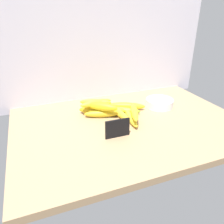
# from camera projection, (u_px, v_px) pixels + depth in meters

# --- Properties ---
(counter_top) EXTENTS (1.10, 0.76, 0.03)m
(counter_top) POSITION_uv_depth(u_px,v_px,m) (130.00, 125.00, 1.09)
(counter_top) COLOR #A5835D
(counter_top) RESTS_ON ground
(back_wall) EXTENTS (1.30, 0.02, 0.70)m
(back_wall) POSITION_uv_depth(u_px,v_px,m) (103.00, 44.00, 1.27)
(back_wall) COLOR silver
(back_wall) RESTS_ON ground
(chalkboard_sign) EXTENTS (0.11, 0.02, 0.08)m
(chalkboard_sign) POSITION_uv_depth(u_px,v_px,m) (117.00, 129.00, 0.95)
(chalkboard_sign) COLOR black
(chalkboard_sign) RESTS_ON counter_top
(fruit_bowl) EXTENTS (0.15, 0.15, 0.04)m
(fruit_bowl) POSITION_uv_depth(u_px,v_px,m) (160.00, 103.00, 1.25)
(fruit_bowl) COLOR silver
(fruit_bowl) RESTS_ON counter_top
(banana_0) EXTENTS (0.19, 0.13, 0.04)m
(banana_0) POSITION_uv_depth(u_px,v_px,m) (121.00, 110.00, 1.17)
(banana_0) COLOR #9ABE2E
(banana_0) RESTS_ON counter_top
(banana_1) EXTENTS (0.21, 0.13, 0.04)m
(banana_1) POSITION_uv_depth(u_px,v_px,m) (126.00, 106.00, 1.21)
(banana_1) COLOR yellow
(banana_1) RESTS_ON counter_top
(banana_2) EXTENTS (0.16, 0.11, 0.04)m
(banana_2) POSITION_uv_depth(u_px,v_px,m) (94.00, 110.00, 1.16)
(banana_2) COLOR gold
(banana_2) RESTS_ON counter_top
(banana_3) EXTENTS (0.18, 0.13, 0.04)m
(banana_3) POSITION_uv_depth(u_px,v_px,m) (109.00, 109.00, 1.17)
(banana_3) COLOR yellow
(banana_3) RESTS_ON counter_top
(banana_4) EXTENTS (0.06, 0.18, 0.03)m
(banana_4) POSITION_uv_depth(u_px,v_px,m) (120.00, 114.00, 1.13)
(banana_4) COLOR yellow
(banana_4) RESTS_ON counter_top
(banana_5) EXTENTS (0.06, 0.19, 0.03)m
(banana_5) POSITION_uv_depth(u_px,v_px,m) (131.00, 118.00, 1.09)
(banana_5) COLOR yellow
(banana_5) RESTS_ON counter_top
(banana_6) EXTENTS (0.18, 0.09, 0.04)m
(banana_6) POSITION_uv_depth(u_px,v_px,m) (101.00, 114.00, 1.13)
(banana_6) COLOR gold
(banana_6) RESTS_ON counter_top
(banana_7) EXTENTS (0.15, 0.14, 0.04)m
(banana_7) POSITION_uv_depth(u_px,v_px,m) (102.00, 106.00, 1.11)
(banana_7) COLOR yellow
(banana_7) RESTS_ON banana_6
(banana_8) EXTENTS (0.10, 0.19, 0.03)m
(banana_8) POSITION_uv_depth(u_px,v_px,m) (134.00, 112.00, 1.07)
(banana_8) COLOR yellow
(banana_8) RESTS_ON banana_5
(banana_9) EXTENTS (0.17, 0.05, 0.03)m
(banana_9) POSITION_uv_depth(u_px,v_px,m) (96.00, 103.00, 1.15)
(banana_9) COLOR yellow
(banana_9) RESTS_ON banana_2
(banana_10) EXTENTS (0.16, 0.10, 0.03)m
(banana_10) POSITION_uv_depth(u_px,v_px,m) (96.00, 102.00, 1.16)
(banana_10) COLOR yellow
(banana_10) RESTS_ON banana_2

